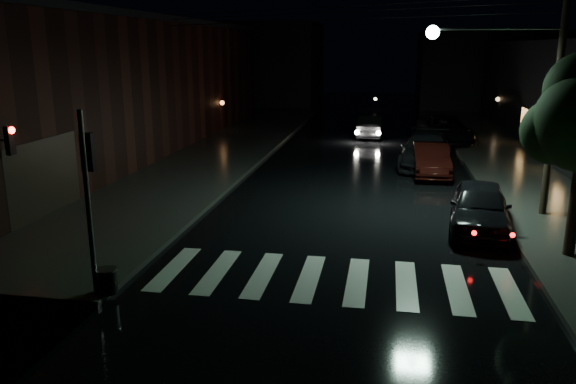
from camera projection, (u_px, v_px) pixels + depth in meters
The scene contains 15 objects.
ground at pixel (212, 279), 14.06m from camera, with size 120.00×120.00×0.00m, color black.
sidewalk_left at pixel (201, 161), 28.23m from camera, with size 6.00×44.00×0.15m, color #282826.
sidewalk_right at pixel (514, 172), 25.69m from camera, with size 4.00×44.00×0.15m, color #282826.
building_left at pixel (87, 87), 30.46m from camera, with size 10.00×36.00×7.00m, color black.
building_far_left at pixel (250, 63), 57.63m from camera, with size 14.00×10.00×8.00m, color black.
building_far_right at pixel (494, 70), 53.70m from camera, with size 14.00×10.00×7.00m, color black.
crosswalk at pixel (333, 279), 14.03m from camera, with size 9.00×3.00×0.01m, color beige.
signal_pole_corner at pixel (98, 235), 12.64m from camera, with size 0.68×0.61×4.20m.
signal_red_facade at pixel (10, 139), 16.32m from camera, with size 0.54×0.28×0.85m.
utility_pole at pixel (536, 80), 18.08m from camera, with size 4.92×0.44×8.00m.
parked_car_a at pixel (479, 207), 17.67m from camera, with size 1.79×4.45×1.52m, color black.
parked_car_b at pixel (430, 160), 25.28m from camera, with size 1.51×4.33×1.43m, color black.
parked_car_c at pixel (426, 150), 27.08m from camera, with size 2.27×5.57×1.62m, color black.
parked_car_d at pixel (445, 129), 33.79m from camera, with size 2.70×5.85×1.63m, color black.
oncoming_car at pixel (371, 126), 35.90m from camera, with size 1.49×4.26×1.40m, color black.
Camera 1 is at (4.17, -12.52, 5.65)m, focal length 35.00 mm.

